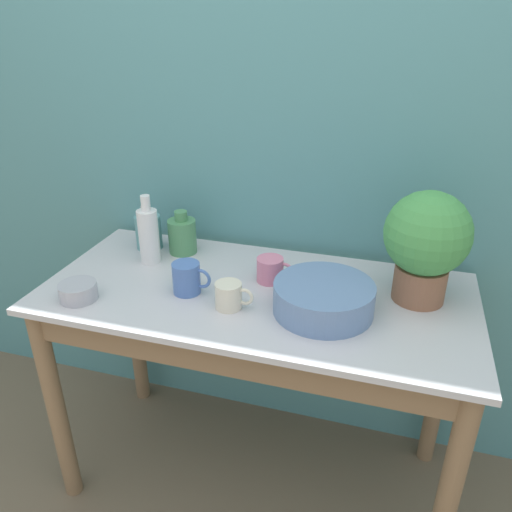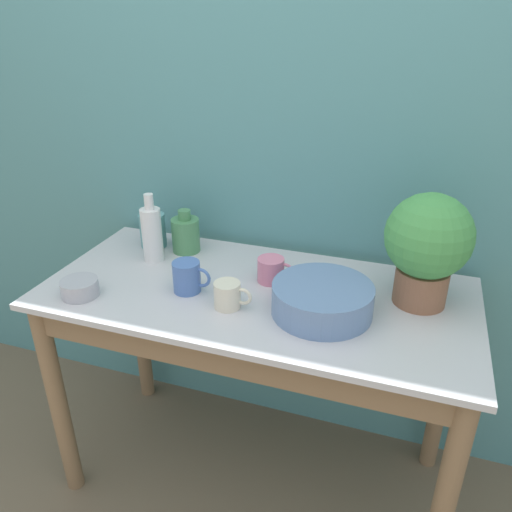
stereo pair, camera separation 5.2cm
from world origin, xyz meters
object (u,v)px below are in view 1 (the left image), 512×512
object	(u,v)px
potted_plant	(426,241)
bowl_wash_large	(324,298)
bottle_short	(182,235)
bowl_small_steel	(78,291)
utensil_cup	(149,232)
mug_blue	(187,278)
mug_cream	(229,296)
mug_pink	(271,270)
bottle_tall	(149,235)

from	to	relation	value
potted_plant	bowl_wash_large	world-z (taller)	potted_plant
bowl_wash_large	bottle_short	distance (m)	0.61
bowl_small_steel	utensil_cup	size ratio (longest dim) A/B	0.59
potted_plant	utensil_cup	distance (m)	0.96
mug_blue	utensil_cup	size ratio (longest dim) A/B	0.64
mug_cream	potted_plant	bearing A→B (deg)	21.52
potted_plant	mug_cream	distance (m)	0.59
mug_pink	potted_plant	bearing A→B (deg)	2.19
potted_plant	mug_cream	bearing A→B (deg)	-158.48
bottle_short	mug_pink	xyz separation A→B (m)	(0.36, -0.12, -0.03)
bottle_tall	bowl_small_steel	world-z (taller)	bottle_tall
bowl_small_steel	utensil_cup	xyz separation A→B (m)	(0.03, 0.39, 0.04)
mug_pink	utensil_cup	world-z (taller)	utensil_cup
bottle_tall	bowl_small_steel	bearing A→B (deg)	-107.52
bottle_short	mug_cream	distance (m)	0.42
bottle_short	mug_cream	size ratio (longest dim) A/B	1.41
bottle_short	mug_blue	bearing A→B (deg)	-63.10
bowl_wash_large	bowl_small_steel	distance (m)	0.73
bottle_tall	bowl_small_steel	xyz separation A→B (m)	(-0.09, -0.29, -0.07)
mug_pink	bowl_small_steel	xyz separation A→B (m)	(-0.53, -0.27, -0.01)
potted_plant	bowl_small_steel	xyz separation A→B (m)	(-0.98, -0.29, -0.17)
bowl_wash_large	bottle_short	xyz separation A→B (m)	(-0.55, 0.25, 0.02)
potted_plant	utensil_cup	xyz separation A→B (m)	(-0.95, 0.10, -0.13)
bottle_tall	mug_pink	size ratio (longest dim) A/B	2.04
potted_plant	bowl_small_steel	bearing A→B (deg)	-163.42
bottle_short	mug_pink	distance (m)	0.38
mug_blue	bowl_small_steel	world-z (taller)	mug_blue
bottle_tall	mug_pink	world-z (taller)	bottle_tall
bottle_tall	mug_blue	distance (m)	0.27
bottle_short	utensil_cup	bearing A→B (deg)	-179.79
mug_pink	bowl_small_steel	size ratio (longest dim) A/B	1.04
bowl_wash_large	mug_cream	distance (m)	0.27
mug_cream	bowl_small_steel	distance (m)	0.46
bottle_tall	bottle_short	bearing A→B (deg)	53.67
mug_cream	utensil_cup	size ratio (longest dim) A/B	0.58
potted_plant	mug_pink	xyz separation A→B (m)	(-0.46, -0.02, -0.15)
bottle_short	bowl_small_steel	distance (m)	0.43
bowl_wash_large	bottle_tall	world-z (taller)	bottle_tall
mug_cream	utensil_cup	xyz separation A→B (m)	(-0.42, 0.31, 0.02)
bowl_small_steel	utensil_cup	distance (m)	0.40
bottle_tall	bowl_small_steel	distance (m)	0.31
bowl_wash_large	bowl_small_steel	size ratio (longest dim) A/B	2.55
bottle_tall	utensil_cup	bearing A→B (deg)	119.59
bowl_small_steel	bottle_short	bearing A→B (deg)	66.98
potted_plant	bottle_tall	distance (m)	0.89
bottle_short	bowl_small_steel	size ratio (longest dim) A/B	1.38
bowl_wash_large	bottle_tall	size ratio (longest dim) A/B	1.20
mug_cream	mug_blue	distance (m)	0.16
bottle_tall	mug_blue	bearing A→B (deg)	-37.55
mug_cream	utensil_cup	world-z (taller)	utensil_cup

